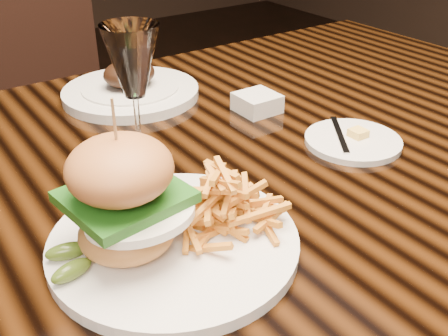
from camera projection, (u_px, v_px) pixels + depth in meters
dining_table at (195, 200)px, 0.83m from camera, size 1.60×0.90×0.75m
burger_plate at (169, 211)px, 0.57m from camera, size 0.29×0.28×0.19m
side_saucer at (353, 141)px, 0.82m from camera, size 0.15×0.15×0.02m
ramekin at (257, 103)px, 0.93m from camera, size 0.09×0.09×0.03m
wine_glass at (133, 66)px, 0.68m from camera, size 0.08×0.08×0.21m
far_dish at (131, 89)px, 0.99m from camera, size 0.26×0.26×0.09m
chair_far at (42, 99)px, 1.54m from camera, size 0.47×0.48×0.95m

